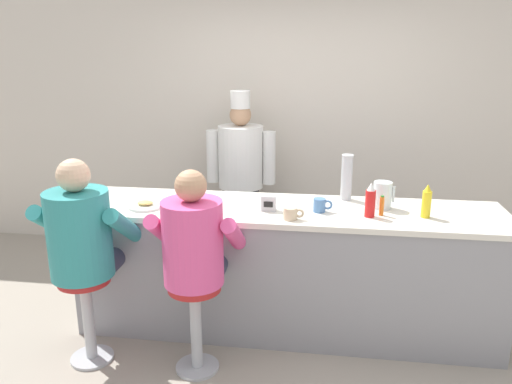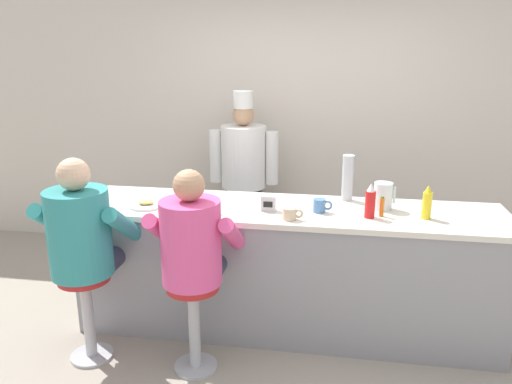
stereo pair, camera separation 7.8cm
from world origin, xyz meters
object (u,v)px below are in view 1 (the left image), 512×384
object	(u,v)px
coffee_mug_tan	(291,213)
diner_seated_pink	(194,248)
mustard_bottle_yellow	(427,202)
breakfast_plate	(145,205)
ketchup_bottle_red	(370,201)
hot_sauce_bottle_orange	(382,206)
cereal_bowl	(209,211)
diner_seated_teal	(83,239)
water_pitcher_clear	(382,195)
cup_stack_steel	(347,177)
napkin_dispenser_chrome	(269,203)
cook_in_whites_near	(241,172)
coffee_mug_blue	(320,205)

from	to	relation	value
coffee_mug_tan	diner_seated_pink	bearing A→B (deg)	-149.46
mustard_bottle_yellow	breakfast_plate	xyz separation A→B (m)	(-1.97, -0.06, -0.10)
ketchup_bottle_red	hot_sauce_bottle_orange	size ratio (longest dim) A/B	1.71
mustard_bottle_yellow	coffee_mug_tan	xyz separation A→B (m)	(-0.91, -0.18, -0.07)
diner_seated_pink	cereal_bowl	bearing A→B (deg)	88.60
coffee_mug_tan	hot_sauce_bottle_orange	bearing A→B (deg)	15.85
breakfast_plate	diner_seated_pink	bearing A→B (deg)	-43.55
coffee_mug_tan	diner_seated_teal	size ratio (longest dim) A/B	0.10
ketchup_bottle_red	breakfast_plate	distance (m)	1.60
water_pitcher_clear	mustard_bottle_yellow	bearing A→B (deg)	-30.52
ketchup_bottle_red	hot_sauce_bottle_orange	bearing A→B (deg)	26.05
mustard_bottle_yellow	cup_stack_steel	bearing A→B (deg)	146.72
hot_sauce_bottle_orange	water_pitcher_clear	xyz separation A→B (m)	(0.02, 0.16, 0.03)
ketchup_bottle_red	cereal_bowl	xyz separation A→B (m)	(-1.10, -0.11, -0.09)
hot_sauce_bottle_orange	cup_stack_steel	bearing A→B (deg)	123.77
breakfast_plate	coffee_mug_tan	distance (m)	1.07
hot_sauce_bottle_orange	napkin_dispenser_chrome	distance (m)	0.78
cup_stack_steel	napkin_dispenser_chrome	world-z (taller)	cup_stack_steel
hot_sauce_bottle_orange	cup_stack_steel	size ratio (longest dim) A/B	0.41
mustard_bottle_yellow	hot_sauce_bottle_orange	world-z (taller)	mustard_bottle_yellow
mustard_bottle_yellow	water_pitcher_clear	size ratio (longest dim) A/B	1.20
mustard_bottle_yellow	cup_stack_steel	world-z (taller)	cup_stack_steel
cup_stack_steel	cook_in_whites_near	bearing A→B (deg)	137.97
breakfast_plate	coffee_mug_blue	world-z (taller)	coffee_mug_blue
coffee_mug_tan	cup_stack_steel	size ratio (longest dim) A/B	0.40
napkin_dispenser_chrome	hot_sauce_bottle_orange	bearing A→B (deg)	0.54
cook_in_whites_near	cup_stack_steel	bearing A→B (deg)	-42.03
hot_sauce_bottle_orange	coffee_mug_blue	bearing A→B (deg)	177.28
breakfast_plate	cereal_bowl	distance (m)	0.50
coffee_mug_tan	napkin_dispenser_chrome	world-z (taller)	napkin_dispenser_chrome
hot_sauce_bottle_orange	coffee_mug_tan	distance (m)	0.64
ketchup_bottle_red	mustard_bottle_yellow	distance (m)	0.38
mustard_bottle_yellow	cup_stack_steel	distance (m)	0.63
cup_stack_steel	water_pitcher_clear	bearing A→B (deg)	-36.13
napkin_dispenser_chrome	cereal_bowl	bearing A→B (deg)	-160.55
coffee_mug_blue	hot_sauce_bottle_orange	bearing A→B (deg)	-2.72
hot_sauce_bottle_orange	diner_seated_teal	size ratio (longest dim) A/B	0.10
cereal_bowl	diner_seated_pink	size ratio (longest dim) A/B	0.10
breakfast_plate	cook_in_whites_near	xyz separation A→B (m)	(0.48, 1.27, -0.04)
coffee_mug_tan	diner_seated_teal	world-z (taller)	diner_seated_teal
napkin_dispenser_chrome	cook_in_whites_near	size ratio (longest dim) A/B	0.07
breakfast_plate	napkin_dispenser_chrome	distance (m)	0.90
breakfast_plate	napkin_dispenser_chrome	bearing A→B (deg)	3.16
mustard_bottle_yellow	diner_seated_pink	xyz separation A→B (m)	(-1.49, -0.52, -0.21)
coffee_mug_blue	diner_seated_pink	bearing A→B (deg)	-145.22
cook_in_whites_near	mustard_bottle_yellow	bearing A→B (deg)	-39.17
ketchup_bottle_red	cup_stack_steel	bearing A→B (deg)	111.10
ketchup_bottle_red	napkin_dispenser_chrome	size ratio (longest dim) A/B	2.18
mustard_bottle_yellow	ketchup_bottle_red	bearing A→B (deg)	-173.67
coffee_mug_tan	napkin_dispenser_chrome	xyz separation A→B (m)	(-0.17, 0.17, 0.01)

